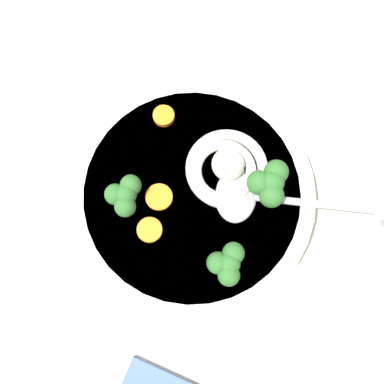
# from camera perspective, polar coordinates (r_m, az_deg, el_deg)

# --- Properties ---
(table_slab) EXTENTS (1.25, 1.25, 0.03)m
(table_slab) POSITION_cam_1_polar(r_m,az_deg,el_deg) (0.49, 2.00, -4.51)
(table_slab) COLOR #BCB29E
(table_slab) RESTS_ON ground
(soup_bowl) EXTENTS (0.27, 0.27, 0.05)m
(soup_bowl) POSITION_cam_1_polar(r_m,az_deg,el_deg) (0.45, 0.00, -0.71)
(soup_bowl) COLOR white
(soup_bowl) RESTS_ON table_slab
(noodle_pile) EXTENTS (0.10, 0.10, 0.04)m
(noodle_pile) POSITION_cam_1_polar(r_m,az_deg,el_deg) (0.42, 4.95, 3.42)
(noodle_pile) COLOR silver
(noodle_pile) RESTS_ON soup_bowl
(soup_spoon) EXTENTS (0.06, 0.17, 0.02)m
(soup_spoon) POSITION_cam_1_polar(r_m,az_deg,el_deg) (0.42, 8.21, -0.65)
(soup_spoon) COLOR #B7B7BC
(soup_spoon) RESTS_ON soup_bowl
(broccoli_floret_left) EXTENTS (0.05, 0.04, 0.04)m
(broccoli_floret_left) POSITION_cam_1_polar(r_m,az_deg,el_deg) (0.41, 11.09, 1.26)
(broccoli_floret_left) COLOR #7A9E60
(broccoli_floret_left) RESTS_ON soup_bowl
(broccoli_floret_far) EXTENTS (0.04, 0.04, 0.03)m
(broccoli_floret_far) POSITION_cam_1_polar(r_m,az_deg,el_deg) (0.41, -9.69, -0.42)
(broccoli_floret_far) COLOR #7A9E60
(broccoli_floret_far) RESTS_ON soup_bowl
(broccoli_floret_front) EXTENTS (0.04, 0.04, 0.03)m
(broccoli_floret_front) POSITION_cam_1_polar(r_m,az_deg,el_deg) (0.40, 5.10, -10.21)
(broccoli_floret_front) COLOR #7A9E60
(broccoli_floret_front) RESTS_ON soup_bowl
(carrot_slice_extra_b) EXTENTS (0.03, 0.03, 0.01)m
(carrot_slice_extra_b) POSITION_cam_1_polar(r_m,az_deg,el_deg) (0.42, -6.11, -5.45)
(carrot_slice_extra_b) COLOR orange
(carrot_slice_extra_b) RESTS_ON soup_bowl
(carrot_slice_center) EXTENTS (0.03, 0.03, 0.00)m
(carrot_slice_center) POSITION_cam_1_polar(r_m,az_deg,el_deg) (0.42, -4.76, -0.73)
(carrot_slice_center) COLOR orange
(carrot_slice_center) RESTS_ON soup_bowl
(carrot_slice_extra_a) EXTENTS (0.02, 0.02, 0.01)m
(carrot_slice_extra_a) POSITION_cam_1_polar(r_m,az_deg,el_deg) (0.45, -4.09, 10.86)
(carrot_slice_extra_a) COLOR orange
(carrot_slice_extra_a) RESTS_ON soup_bowl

